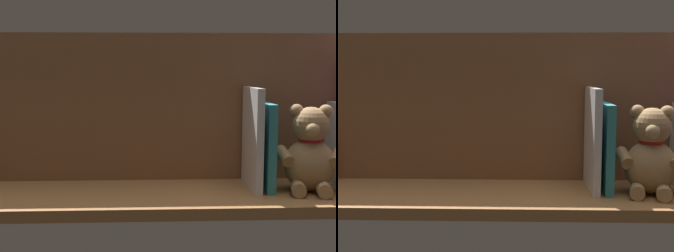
# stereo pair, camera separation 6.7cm
# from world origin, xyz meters

# --- Properties ---
(ground_plane) EXTENTS (1.17, 0.25, 0.02)m
(ground_plane) POSITION_xyz_m (0.00, 0.00, -0.01)
(ground_plane) COLOR #9E6B3D
(shelf_back_panel) EXTENTS (1.17, 0.02, 0.32)m
(shelf_back_panel) POSITION_xyz_m (0.00, -0.10, 0.16)
(shelf_back_panel) COLOR brown
(shelf_back_panel) RESTS_ON ground_plane
(teddy_bear) EXTENTS (0.14, 0.13, 0.17)m
(teddy_bear) POSITION_xyz_m (-0.28, 0.01, 0.08)
(teddy_bear) COLOR tan
(teddy_bear) RESTS_ON ground_plane
(book_4) EXTENTS (0.02, 0.13, 0.17)m
(book_4) POSITION_xyz_m (-0.20, -0.02, 0.09)
(book_4) COLOR teal
(book_4) RESTS_ON ground_plane
(book_5) EXTENTS (0.01, 0.14, 0.20)m
(book_5) POSITION_xyz_m (-0.17, -0.02, 0.10)
(book_5) COLOR silver
(book_5) RESTS_ON ground_plane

